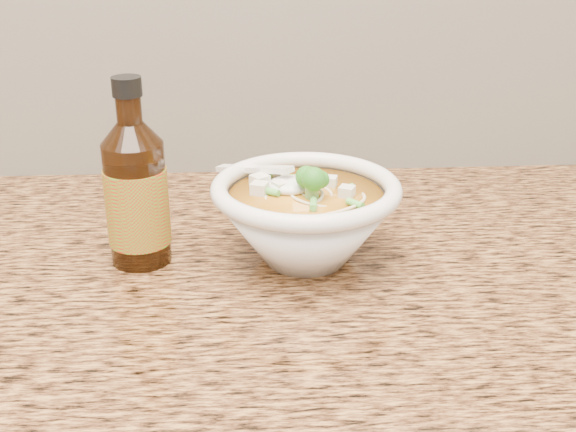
{
  "coord_description": "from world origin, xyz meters",
  "views": [
    {
      "loc": [
        0.1,
        0.95,
        1.28
      ],
      "look_at": [
        0.15,
        1.68,
        0.95
      ],
      "focal_mm": 45.0,
      "sensor_mm": 36.0,
      "label": 1
    }
  ],
  "objects": [
    {
      "name": "soup_bowl",
      "position": [
        0.17,
        1.68,
        0.95
      ],
      "size": [
        0.21,
        0.21,
        0.12
      ],
      "rotation": [
        0.0,
        0.0,
        -0.08
      ],
      "color": "white",
      "rests_on": "counter_slab"
    },
    {
      "name": "hot_sauce_bottle",
      "position": [
        -0.02,
        1.69,
        0.98
      ],
      "size": [
        0.08,
        0.08,
        0.21
      ],
      "rotation": [
        0.0,
        0.0,
        0.23
      ],
      "color": "black",
      "rests_on": "counter_slab"
    },
    {
      "name": "counter_slab",
      "position": [
        0.0,
        1.68,
        0.88
      ],
      "size": [
        4.0,
        0.68,
        0.04
      ],
      "primitive_type": "cube",
      "color": "#9E6F3A",
      "rests_on": "cabinet"
    }
  ]
}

